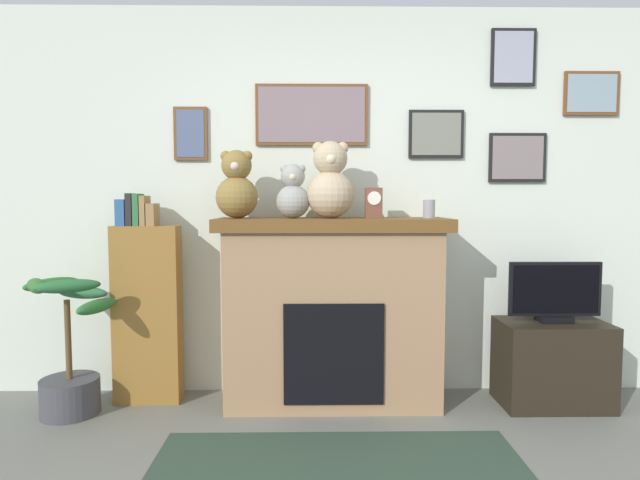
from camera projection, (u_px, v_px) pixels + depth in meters
back_wall at (357, 202)px, 3.66m from camera, size 5.20×0.15×2.60m
fireplace at (332, 310)px, 3.42m from camera, size 1.47×0.53×1.20m
bookshelf at (147, 308)px, 3.43m from camera, size 0.42×0.16×1.36m
potted_plant at (69, 360)px, 3.24m from camera, size 0.57×0.54×0.86m
tv_stand at (552, 363)px, 3.40m from camera, size 0.67×0.40×0.54m
television at (555, 293)px, 3.36m from camera, size 0.58×0.14×0.39m
area_rug at (339, 473)px, 2.55m from camera, size 1.87×0.92×0.01m
candle_jar at (429, 209)px, 3.36m from camera, size 0.08×0.08×0.12m
mantel_clock at (374, 203)px, 3.35m from camera, size 0.11×0.08×0.19m
teddy_bear_cream at (237, 188)px, 3.33m from camera, size 0.27×0.27×0.43m
teddy_bear_tan at (293, 194)px, 3.34m from camera, size 0.21×0.21×0.34m
teddy_bear_grey at (330, 184)px, 3.34m from camera, size 0.30×0.30×0.48m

